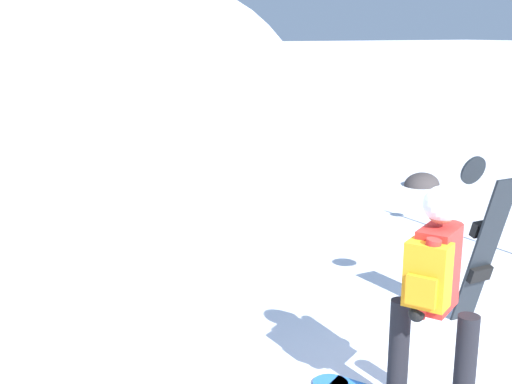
% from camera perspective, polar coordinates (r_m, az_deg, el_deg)
% --- Properties ---
extents(snowboarder_main, '(1.03, 1.65, 1.71)m').
position_cam_1_polar(snowboarder_main, '(4.74, 15.11, -8.96)').
color(snowboarder_main, blue).
rests_on(snowboarder_main, ground).
extents(spare_snowboard, '(0.28, 0.48, 1.60)m').
position_cam_1_polar(spare_snowboard, '(6.43, 18.96, -4.18)').
color(spare_snowboard, black).
rests_on(spare_snowboard, ground).
extents(rock_dark, '(0.67, 0.57, 0.47)m').
position_cam_1_polar(rock_dark, '(12.23, 14.14, 0.54)').
color(rock_dark, '#383333').
rests_on(rock_dark, ground).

